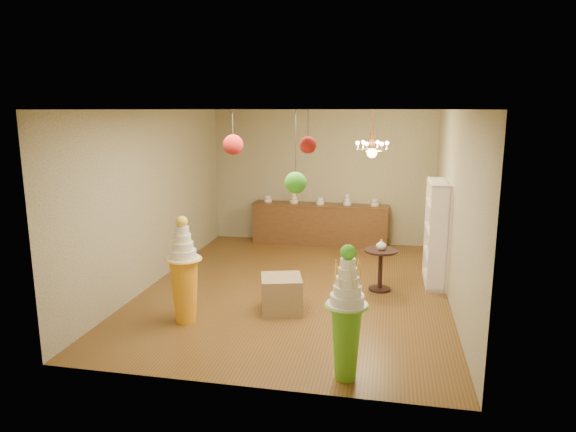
% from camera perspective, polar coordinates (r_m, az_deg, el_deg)
% --- Properties ---
extents(floor, '(6.50, 6.50, 0.00)m').
position_cam_1_polar(floor, '(8.88, 0.93, -7.99)').
color(floor, brown).
rests_on(floor, ground).
extents(ceiling, '(6.50, 6.50, 0.00)m').
position_cam_1_polar(ceiling, '(8.36, 1.00, 11.75)').
color(ceiling, silver).
rests_on(ceiling, ground).
extents(wall_back, '(5.00, 0.04, 3.00)m').
position_cam_1_polar(wall_back, '(11.67, 3.82, 4.35)').
color(wall_back, gray).
rests_on(wall_back, ground).
extents(wall_front, '(5.00, 0.04, 3.00)m').
position_cam_1_polar(wall_front, '(5.40, -5.22, -4.43)').
color(wall_front, gray).
rests_on(wall_front, ground).
extents(wall_left, '(0.04, 6.50, 3.00)m').
position_cam_1_polar(wall_left, '(9.26, -14.45, 2.06)').
color(wall_left, gray).
rests_on(wall_left, ground).
extents(wall_right, '(0.04, 6.50, 3.00)m').
position_cam_1_polar(wall_right, '(8.42, 17.95, 0.91)').
color(wall_right, gray).
rests_on(wall_right, ground).
extents(pedestal_green, '(0.47, 0.47, 1.57)m').
position_cam_1_polar(pedestal_green, '(5.88, 6.51, -11.88)').
color(pedestal_green, '#65B929').
rests_on(pedestal_green, floor).
extents(pedestal_orange, '(0.51, 0.51, 1.55)m').
position_cam_1_polar(pedestal_orange, '(7.49, -11.44, -7.04)').
color(pedestal_orange, orange).
rests_on(pedestal_orange, floor).
extents(burlap_riser, '(0.73, 0.73, 0.54)m').
position_cam_1_polar(burlap_riser, '(7.82, -0.74, -8.67)').
color(burlap_riser, olive).
rests_on(burlap_riser, floor).
extents(sideboard, '(3.04, 0.54, 1.16)m').
position_cam_1_polar(sideboard, '(11.57, 3.57, -0.85)').
color(sideboard, '#56351B').
rests_on(sideboard, floor).
extents(shelving_unit, '(0.33, 1.20, 1.80)m').
position_cam_1_polar(shelving_unit, '(9.30, 16.18, -1.75)').
color(shelving_unit, silver).
rests_on(shelving_unit, floor).
extents(round_table, '(0.68, 0.68, 0.71)m').
position_cam_1_polar(round_table, '(8.78, 10.24, -5.27)').
color(round_table, black).
rests_on(round_table, floor).
extents(vase, '(0.18, 0.18, 0.18)m').
position_cam_1_polar(vase, '(8.68, 10.32, -3.13)').
color(vase, silver).
rests_on(vase, round_table).
extents(pom_red_left, '(0.26, 0.26, 0.57)m').
position_cam_1_polar(pom_red_left, '(6.61, -6.12, 7.89)').
color(pom_red_left, '#3D352C').
rests_on(pom_red_left, ceiling).
extents(pom_green_mid, '(0.26, 0.26, 1.00)m').
position_cam_1_polar(pom_green_mid, '(6.18, 0.85, 3.72)').
color(pom_green_mid, '#3D352C').
rests_on(pom_green_mid, ceiling).
extents(pom_red_right, '(0.19, 0.19, 0.48)m').
position_cam_1_polar(pom_red_right, '(5.77, 2.22, 7.88)').
color(pom_red_right, '#3D352C').
rests_on(pom_red_right, ceiling).
extents(chandelier, '(0.70, 0.70, 0.85)m').
position_cam_1_polar(chandelier, '(9.25, 9.32, 7.28)').
color(chandelier, '#D88B4C').
rests_on(chandelier, ceiling).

